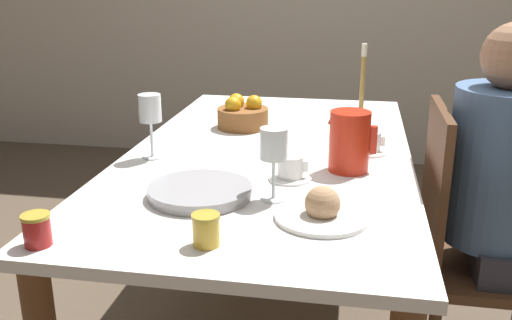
{
  "coord_description": "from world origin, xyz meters",
  "views": [
    {
      "loc": [
        0.28,
        -1.79,
        1.3
      ],
      "look_at": [
        0.0,
        -0.25,
        0.79
      ],
      "focal_mm": 40.0,
      "sensor_mm": 36.0,
      "label": 1
    }
  ],
  "objects_px": {
    "person_seated": "(510,190)",
    "red_pitcher": "(349,141)",
    "teacup_across": "(369,144)",
    "bread_plate": "(322,210)",
    "jam_jar_red": "(37,228)",
    "teacup_near_person": "(290,169)",
    "fruit_bowl": "(242,115)",
    "serving_tray": "(200,191)",
    "wine_glass_juice": "(274,148)",
    "candlestick_tall": "(362,89)",
    "jam_jar_amber": "(206,228)",
    "chair_person_side": "(469,249)",
    "wine_glass_water": "(150,111)"
  },
  "relations": [
    {
      "from": "person_seated",
      "to": "red_pitcher",
      "type": "bearing_deg",
      "value": -86.98
    },
    {
      "from": "teacup_across",
      "to": "bread_plate",
      "type": "distance_m",
      "value": 0.57
    },
    {
      "from": "jam_jar_red",
      "to": "teacup_near_person",
      "type": "bearing_deg",
      "value": 46.29
    },
    {
      "from": "jam_jar_red",
      "to": "fruit_bowl",
      "type": "distance_m",
      "value": 1.07
    },
    {
      "from": "bread_plate",
      "to": "fruit_bowl",
      "type": "xyz_separation_m",
      "value": [
        -0.36,
        0.8,
        0.03
      ]
    },
    {
      "from": "serving_tray",
      "to": "jam_jar_red",
      "type": "distance_m",
      "value": 0.43
    },
    {
      "from": "person_seated",
      "to": "wine_glass_juice",
      "type": "distance_m",
      "value": 0.74
    },
    {
      "from": "red_pitcher",
      "to": "serving_tray",
      "type": "distance_m",
      "value": 0.48
    },
    {
      "from": "red_pitcher",
      "to": "candlestick_tall",
      "type": "bearing_deg",
      "value": 87.18
    },
    {
      "from": "fruit_bowl",
      "to": "serving_tray",
      "type": "bearing_deg",
      "value": -87.55
    },
    {
      "from": "fruit_bowl",
      "to": "jam_jar_amber",
      "type": "bearing_deg",
      "value": -83.07
    },
    {
      "from": "chair_person_side",
      "to": "bread_plate",
      "type": "bearing_deg",
      "value": -46.92
    },
    {
      "from": "serving_tray",
      "to": "jam_jar_red",
      "type": "relative_size",
      "value": 3.82
    },
    {
      "from": "jam_jar_red",
      "to": "fruit_bowl",
      "type": "xyz_separation_m",
      "value": [
        0.24,
        1.05,
        0.01
      ]
    },
    {
      "from": "chair_person_side",
      "to": "wine_glass_juice",
      "type": "xyz_separation_m",
      "value": [
        -0.57,
        -0.3,
        0.39
      ]
    },
    {
      "from": "red_pitcher",
      "to": "wine_glass_juice",
      "type": "distance_m",
      "value": 0.33
    },
    {
      "from": "chair_person_side",
      "to": "jam_jar_red",
      "type": "bearing_deg",
      "value": -57.59
    },
    {
      "from": "teacup_near_person",
      "to": "serving_tray",
      "type": "xyz_separation_m",
      "value": [
        -0.22,
        -0.18,
        -0.01
      ]
    },
    {
      "from": "serving_tray",
      "to": "bread_plate",
      "type": "distance_m",
      "value": 0.34
    },
    {
      "from": "serving_tray",
      "to": "candlestick_tall",
      "type": "distance_m",
      "value": 1.06
    },
    {
      "from": "red_pitcher",
      "to": "jam_jar_red",
      "type": "distance_m",
      "value": 0.9
    },
    {
      "from": "teacup_near_person",
      "to": "jam_jar_amber",
      "type": "relative_size",
      "value": 1.74
    },
    {
      "from": "chair_person_side",
      "to": "red_pitcher",
      "type": "bearing_deg",
      "value": -84.52
    },
    {
      "from": "chair_person_side",
      "to": "red_pitcher",
      "type": "height_order",
      "value": "chair_person_side"
    },
    {
      "from": "bread_plate",
      "to": "teacup_across",
      "type": "bearing_deg",
      "value": 78.38
    },
    {
      "from": "chair_person_side",
      "to": "candlestick_tall",
      "type": "xyz_separation_m",
      "value": [
        -0.35,
        0.65,
        0.36
      ]
    },
    {
      "from": "person_seated",
      "to": "red_pitcher",
      "type": "xyz_separation_m",
      "value": [
        -0.47,
        -0.02,
        0.13
      ]
    },
    {
      "from": "person_seated",
      "to": "candlestick_tall",
      "type": "xyz_separation_m",
      "value": [
        -0.44,
        0.66,
        0.15
      ]
    },
    {
      "from": "jam_jar_amber",
      "to": "candlestick_tall",
      "type": "relative_size",
      "value": 0.24
    },
    {
      "from": "chair_person_side",
      "to": "teacup_near_person",
      "type": "xyz_separation_m",
      "value": [
        -0.54,
        -0.14,
        0.28
      ]
    },
    {
      "from": "wine_glass_juice",
      "to": "teacup_near_person",
      "type": "xyz_separation_m",
      "value": [
        0.02,
        0.16,
        -0.11
      ]
    },
    {
      "from": "red_pitcher",
      "to": "wine_glass_water",
      "type": "relative_size",
      "value": 0.89
    },
    {
      "from": "teacup_across",
      "to": "wine_glass_water",
      "type": "bearing_deg",
      "value": -165.45
    },
    {
      "from": "teacup_near_person",
      "to": "candlestick_tall",
      "type": "distance_m",
      "value": 0.82
    },
    {
      "from": "bread_plate",
      "to": "jam_jar_red",
      "type": "distance_m",
      "value": 0.65
    },
    {
      "from": "wine_glass_juice",
      "to": "jam_jar_red",
      "type": "height_order",
      "value": "wine_glass_juice"
    },
    {
      "from": "bread_plate",
      "to": "serving_tray",
      "type": "bearing_deg",
      "value": 165.35
    },
    {
      "from": "serving_tray",
      "to": "teacup_across",
      "type": "bearing_deg",
      "value": 47.08
    },
    {
      "from": "chair_person_side",
      "to": "jam_jar_amber",
      "type": "distance_m",
      "value": 0.94
    },
    {
      "from": "serving_tray",
      "to": "person_seated",
      "type": "bearing_deg",
      "value": 19.95
    },
    {
      "from": "wine_glass_juice",
      "to": "bread_plate",
      "type": "bearing_deg",
      "value": -37.27
    },
    {
      "from": "person_seated",
      "to": "teacup_across",
      "type": "xyz_separation_m",
      "value": [
        -0.41,
        0.17,
        0.07
      ]
    },
    {
      "from": "serving_tray",
      "to": "red_pitcher",
      "type": "bearing_deg",
      "value": 36.84
    },
    {
      "from": "bread_plate",
      "to": "candlestick_tall",
      "type": "distance_m",
      "value": 1.06
    },
    {
      "from": "chair_person_side",
      "to": "bread_plate",
      "type": "xyz_separation_m",
      "value": [
        -0.43,
        -0.41,
        0.27
      ]
    },
    {
      "from": "teacup_near_person",
      "to": "person_seated",
      "type": "bearing_deg",
      "value": 11.79
    },
    {
      "from": "person_seated",
      "to": "wine_glass_juice",
      "type": "relative_size",
      "value": 6.12
    },
    {
      "from": "teacup_across",
      "to": "serving_tray",
      "type": "bearing_deg",
      "value": -132.92
    },
    {
      "from": "serving_tray",
      "to": "jam_jar_amber",
      "type": "height_order",
      "value": "jam_jar_amber"
    },
    {
      "from": "wine_glass_water",
      "to": "jam_jar_red",
      "type": "height_order",
      "value": "wine_glass_water"
    }
  ]
}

